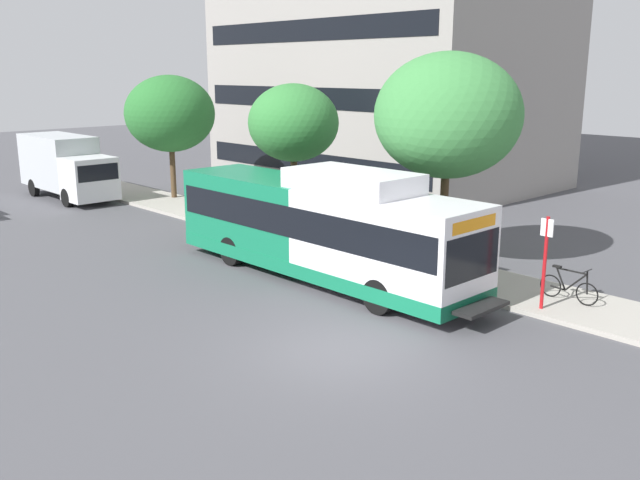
{
  "coord_description": "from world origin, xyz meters",
  "views": [
    {
      "loc": [
        -10.92,
        -10.8,
        6.55
      ],
      "look_at": [
        2.91,
        3.73,
        1.6
      ],
      "focal_mm": 38.66,
      "sensor_mm": 36.0,
      "label": 1
    }
  ],
  "objects_px": {
    "bicycle_parked": "(569,287)",
    "box_truck_background": "(66,165)",
    "street_tree_mid_block": "(293,123)",
    "bus_stop_sign_pole": "(545,256)",
    "street_tree_near_stop": "(448,116)",
    "street_tree_far_block": "(170,114)",
    "transit_bus": "(321,227)"
  },
  "relations": [
    {
      "from": "street_tree_mid_block",
      "to": "bus_stop_sign_pole",
      "type": "bearing_deg",
      "value": -99.23
    },
    {
      "from": "street_tree_mid_block",
      "to": "street_tree_far_block",
      "type": "xyz_separation_m",
      "value": [
        -0.12,
        9.31,
        -0.03
      ]
    },
    {
      "from": "bus_stop_sign_pole",
      "to": "street_tree_near_stop",
      "type": "bearing_deg",
      "value": 69.9
    },
    {
      "from": "bus_stop_sign_pole",
      "to": "bicycle_parked",
      "type": "xyz_separation_m",
      "value": [
        1.14,
        -0.2,
        -1.09
      ]
    },
    {
      "from": "bus_stop_sign_pole",
      "to": "bicycle_parked",
      "type": "distance_m",
      "value": 1.59
    },
    {
      "from": "box_truck_background",
      "to": "street_tree_mid_block",
      "type": "bearing_deg",
      "value": -73.71
    },
    {
      "from": "transit_bus",
      "to": "bus_stop_sign_pole",
      "type": "relative_size",
      "value": 4.71
    },
    {
      "from": "transit_bus",
      "to": "street_tree_mid_block",
      "type": "xyz_separation_m",
      "value": [
        4.21,
        6.05,
        2.74
      ]
    },
    {
      "from": "bicycle_parked",
      "to": "street_tree_mid_block",
      "type": "height_order",
      "value": "street_tree_mid_block"
    },
    {
      "from": "transit_bus",
      "to": "bicycle_parked",
      "type": "height_order",
      "value": "transit_bus"
    },
    {
      "from": "street_tree_mid_block",
      "to": "box_truck_background",
      "type": "height_order",
      "value": "street_tree_mid_block"
    },
    {
      "from": "street_tree_near_stop",
      "to": "box_truck_background",
      "type": "distance_m",
      "value": 22.01
    },
    {
      "from": "bicycle_parked",
      "to": "street_tree_far_block",
      "type": "relative_size",
      "value": 0.28
    },
    {
      "from": "street_tree_far_block",
      "to": "transit_bus",
      "type": "bearing_deg",
      "value": -104.94
    },
    {
      "from": "bus_stop_sign_pole",
      "to": "bicycle_parked",
      "type": "height_order",
      "value": "bus_stop_sign_pole"
    },
    {
      "from": "transit_bus",
      "to": "street_tree_far_block",
      "type": "relative_size",
      "value": 1.97
    },
    {
      "from": "bus_stop_sign_pole",
      "to": "street_tree_near_stop",
      "type": "xyz_separation_m",
      "value": [
        1.71,
        4.67,
        3.47
      ]
    },
    {
      "from": "street_tree_mid_block",
      "to": "street_tree_far_block",
      "type": "bearing_deg",
      "value": 90.72
    },
    {
      "from": "bicycle_parked",
      "to": "box_truck_background",
      "type": "xyz_separation_m",
      "value": [
        -3.02,
        26.32,
        1.18
      ]
    },
    {
      "from": "bicycle_parked",
      "to": "box_truck_background",
      "type": "relative_size",
      "value": 0.25
    },
    {
      "from": "bus_stop_sign_pole",
      "to": "street_tree_far_block",
      "type": "relative_size",
      "value": 0.42
    },
    {
      "from": "transit_bus",
      "to": "bus_stop_sign_pole",
      "type": "distance_m",
      "value": 6.93
    },
    {
      "from": "street_tree_far_block",
      "to": "box_truck_background",
      "type": "xyz_separation_m",
      "value": [
        -3.82,
        4.17,
        -2.67
      ]
    },
    {
      "from": "bus_stop_sign_pole",
      "to": "street_tree_mid_block",
      "type": "relative_size",
      "value": 0.44
    },
    {
      "from": "bicycle_parked",
      "to": "street_tree_far_block",
      "type": "distance_m",
      "value": 22.5
    },
    {
      "from": "bicycle_parked",
      "to": "street_tree_near_stop",
      "type": "xyz_separation_m",
      "value": [
        0.57,
        4.87,
        4.56
      ]
    },
    {
      "from": "street_tree_near_stop",
      "to": "bus_stop_sign_pole",
      "type": "bearing_deg",
      "value": -110.1
    },
    {
      "from": "transit_bus",
      "to": "street_tree_near_stop",
      "type": "relative_size",
      "value": 1.74
    },
    {
      "from": "transit_bus",
      "to": "box_truck_background",
      "type": "relative_size",
      "value": 1.75
    },
    {
      "from": "bus_stop_sign_pole",
      "to": "street_tree_near_stop",
      "type": "relative_size",
      "value": 0.37
    },
    {
      "from": "street_tree_near_stop",
      "to": "street_tree_mid_block",
      "type": "distance_m",
      "value": 8.01
    },
    {
      "from": "street_tree_mid_block",
      "to": "box_truck_background",
      "type": "distance_m",
      "value": 14.3
    }
  ]
}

